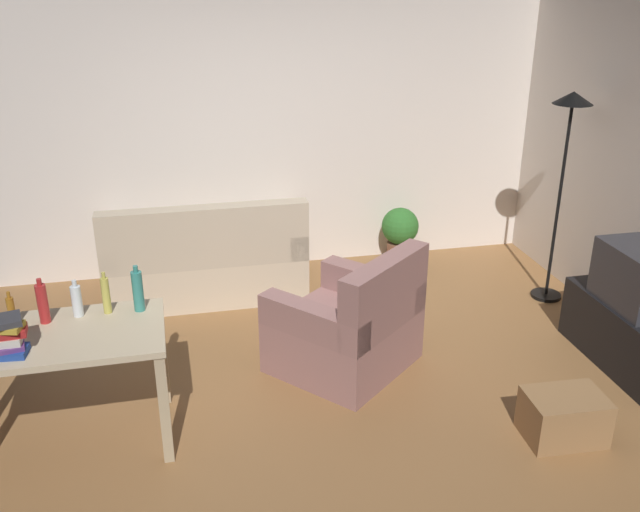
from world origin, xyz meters
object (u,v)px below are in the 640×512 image
Objects in this scene: bottle_amber at (11,311)px; bottle_red at (43,303)px; armchair at (350,328)px; bottle_squat at (106,295)px; tv at (640,277)px; desk at (62,350)px; book_stack at (4,336)px; bottle_tall at (138,291)px; tv_stand at (628,335)px; bottle_clear at (77,300)px; storage_box at (564,417)px; potted_plant at (400,232)px; couch at (206,263)px; torchiere_lamp at (567,141)px.

bottle_amber is 0.77× the size of bottle_red.
armchair is 4.54× the size of bottle_squat.
tv reaches higher than desk.
tv is 2.28× the size of book_stack.
bottle_tall is 0.80m from book_stack.
tv is at bearing -1.00° from bottle_amber.
bottle_squat is (-3.62, 0.13, 0.64)m from tv_stand.
bottle_clear is at bearing 88.19° from tv.
tv_stand is at bearing 37.42° from storage_box.
bottle_clear reaches higher than tv_stand.
desk is at bearing 91.37° from tv_stand.
bottle_tall reaches higher than armchair.
tv is at bearing -1.81° from bottle_clear.
potted_plant is at bearing 26.09° from tv.
bottle_red is (-3.07, 0.77, 0.74)m from storage_box.
tv is (2.95, -1.83, 0.39)m from couch.
torchiere_lamp is 6.33× the size of bottle_red.
tv is at bearing 37.31° from storage_box.
armchair is at bearing 78.93° from tv.
tv_stand is at bearing -1.98° from bottle_squat.
tv is 2.10× the size of bottle_red.
torchiere_lamp is 8.20× the size of bottle_amber.
torchiere_lamp is 3.80m from bottle_squat.
armchair is 2.24m from bottle_amber.
tv_stand is 4.04m from bottle_red.
bottle_squat is at bearing 163.08° from storage_box.
storage_box is at bearing -116.37° from torchiere_lamp.
tv_stand is 4.19m from book_stack.
torchiere_lamp is (0.00, 1.14, 1.17)m from tv_stand.
book_stack is at bearing -142.22° from bottle_squat.
tv_stand is at bearing 127.85° from armchair.
desk is at bearing 35.72° from book_stack.
bottle_red is 1.21× the size of bottle_clear.
bottle_tall is (-3.43, 0.12, 0.65)m from tv_stand.
bottle_amber is (-4.16, 0.07, 0.62)m from tv_stand.
tv_stand is at bearing 3.76° from book_stack.
armchair is (-2.01, -0.75, -1.09)m from torchiere_lamp.
bottle_red reaches higher than bottle_amber.
bottle_clear is (-3.80, 0.12, 0.16)m from tv.
storage_box is 1.68× the size of bottle_red.
torchiere_lamp is 3.62m from bottle_tall.
potted_plant is 2.85m from storage_box.
potted_plant is at bearing 38.05° from book_stack.
storage_box is (2.03, -2.53, -0.16)m from couch.
bottle_red is at bearing -171.89° from bottle_squat.
tv is 3.44m from bottle_tall.
bottle_amber is (-3.25, 0.77, 0.71)m from storage_box.
armchair is 1.56m from bottle_tall.
bottle_amber is (-4.16, -1.07, -0.56)m from torchiere_lamp.
tv_stand is at bearing 90.00° from tv.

